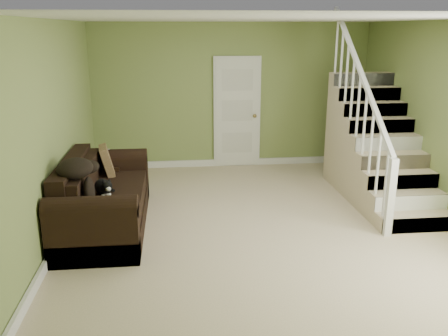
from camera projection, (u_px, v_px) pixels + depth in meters
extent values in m
cube|color=tan|center=(256.00, 221.00, 6.37)|extent=(5.00, 5.50, 0.01)
cube|color=white|center=(260.00, 19.00, 5.63)|extent=(5.00, 5.50, 0.01)
cube|color=#7F934F|center=(231.00, 96.00, 8.62)|extent=(5.00, 0.04, 2.60)
cube|color=#7F934F|center=(325.00, 202.00, 3.38)|extent=(5.00, 0.04, 2.60)
cube|color=#7F934F|center=(55.00, 131.00, 5.74)|extent=(0.04, 5.50, 2.60)
cube|color=#7F934F|center=(444.00, 122.00, 6.26)|extent=(0.04, 5.50, 2.60)
cube|color=white|center=(231.00, 162.00, 8.95)|extent=(5.00, 0.04, 0.12)
cube|color=white|center=(67.00, 225.00, 6.10)|extent=(0.04, 5.50, 0.12)
cube|color=white|center=(431.00, 210.00, 6.61)|extent=(0.04, 5.50, 0.12)
cube|color=white|center=(237.00, 112.00, 8.68)|extent=(0.86, 0.05, 2.02)
cube|color=white|center=(237.00, 113.00, 8.67)|extent=(0.78, 0.04, 1.96)
sphere|color=olive|center=(255.00, 116.00, 8.67)|extent=(0.07, 0.07, 0.07)
cube|color=tan|center=(415.00, 221.00, 6.10)|extent=(1.00, 0.27, 0.20)
cylinder|color=white|center=(386.00, 182.00, 5.90)|extent=(0.04, 0.04, 0.90)
cube|color=tan|center=(406.00, 207.00, 6.33)|extent=(1.00, 0.27, 0.40)
cylinder|color=white|center=(378.00, 161.00, 6.10)|extent=(0.04, 0.04, 0.90)
cube|color=tan|center=(398.00, 193.00, 6.56)|extent=(1.00, 0.27, 0.60)
cylinder|color=white|center=(371.00, 141.00, 6.30)|extent=(0.04, 0.04, 0.90)
cube|color=tan|center=(390.00, 180.00, 6.79)|extent=(1.00, 0.27, 0.80)
cylinder|color=white|center=(365.00, 122.00, 6.50)|extent=(0.04, 0.04, 0.90)
cube|color=tan|center=(382.00, 168.00, 7.02)|extent=(1.00, 0.27, 1.00)
cylinder|color=white|center=(358.00, 105.00, 6.70)|extent=(0.04, 0.04, 0.90)
cube|color=tan|center=(376.00, 157.00, 7.25)|extent=(1.00, 0.27, 1.20)
cylinder|color=white|center=(352.00, 88.00, 6.90)|extent=(0.04, 0.04, 0.90)
cube|color=tan|center=(369.00, 146.00, 7.48)|extent=(1.00, 0.27, 1.40)
cylinder|color=white|center=(347.00, 73.00, 7.11)|extent=(0.04, 0.04, 0.90)
cube|color=tan|center=(363.00, 136.00, 7.71)|extent=(1.00, 0.27, 1.60)
cylinder|color=white|center=(342.00, 58.00, 7.31)|extent=(0.04, 0.04, 0.90)
cube|color=tan|center=(357.00, 127.00, 7.94)|extent=(1.00, 0.27, 1.80)
cylinder|color=white|center=(337.00, 44.00, 7.51)|extent=(0.04, 0.04, 0.90)
cube|color=white|center=(390.00, 198.00, 5.80)|extent=(0.09, 0.09, 1.00)
cube|color=white|center=(361.00, 73.00, 6.58)|extent=(0.06, 2.46, 1.84)
cube|color=black|center=(107.00, 217.00, 6.18)|extent=(0.99, 2.30, 0.26)
cube|color=black|center=(113.00, 199.00, 6.12)|extent=(0.75, 1.74, 0.23)
cube|color=black|center=(93.00, 236.00, 5.15)|extent=(0.99, 0.26, 0.65)
cube|color=black|center=(114.00, 179.00, 7.09)|extent=(0.99, 0.26, 0.65)
cylinder|color=black|center=(91.00, 208.00, 5.06)|extent=(0.99, 0.26, 0.26)
cylinder|color=black|center=(113.00, 158.00, 7.00)|extent=(0.99, 0.26, 0.26)
cube|color=black|center=(73.00, 185.00, 6.01)|extent=(0.21, 1.78, 0.66)
cube|color=black|center=(85.00, 178.00, 6.00)|extent=(0.15, 1.72, 0.37)
cube|color=black|center=(107.00, 181.00, 7.13)|extent=(0.48, 0.48, 0.55)
cylinder|color=silver|center=(100.00, 159.00, 6.97)|extent=(0.06, 0.06, 0.20)
cylinder|color=#2A46A4|center=(100.00, 159.00, 6.97)|extent=(0.07, 0.07, 0.05)
cylinder|color=white|center=(99.00, 151.00, 6.93)|extent=(0.03, 0.03, 0.03)
cylinder|color=silver|center=(109.00, 158.00, 7.01)|extent=(0.06, 0.06, 0.20)
cylinder|color=#2A46A4|center=(109.00, 158.00, 7.01)|extent=(0.07, 0.07, 0.05)
cylinder|color=white|center=(109.00, 150.00, 6.98)|extent=(0.03, 0.03, 0.03)
ellipsoid|color=black|center=(103.00, 187.00, 5.92)|extent=(0.32, 0.40, 0.19)
ellipsoid|color=white|center=(103.00, 192.00, 5.85)|extent=(0.16, 0.18, 0.10)
sphere|color=black|center=(101.00, 187.00, 5.73)|extent=(0.17, 0.17, 0.13)
ellipsoid|color=white|center=(100.00, 190.00, 5.69)|extent=(0.08, 0.07, 0.06)
cone|color=black|center=(98.00, 181.00, 5.72)|extent=(0.06, 0.07, 0.06)
cone|color=black|center=(104.00, 181.00, 5.73)|extent=(0.06, 0.07, 0.06)
cylinder|color=black|center=(113.00, 189.00, 6.08)|extent=(0.19, 0.23, 0.04)
ellipsoid|color=yellow|center=(103.00, 206.00, 5.46)|extent=(0.17, 0.20, 0.06)
cube|color=#4A361D|center=(107.00, 160.00, 6.72)|extent=(0.26, 0.44, 0.43)
ellipsoid|color=black|center=(75.00, 168.00, 5.46)|extent=(0.41, 0.54, 0.22)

